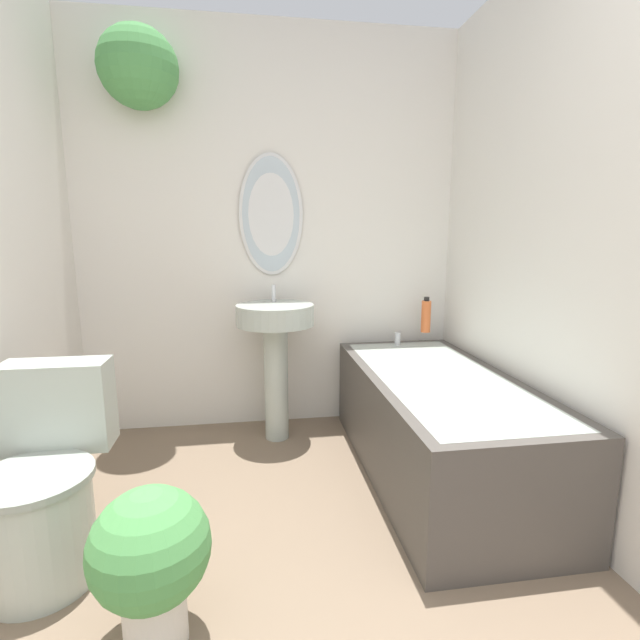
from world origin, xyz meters
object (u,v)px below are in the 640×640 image
object	(u,v)px
toilet	(44,489)
shampoo_bottle	(426,316)
bathtub	(437,423)
potted_plant	(151,556)
pedestal_sink	(275,340)

from	to	relation	value
toilet	shampoo_bottle	bearing A→B (deg)	30.55
toilet	bathtub	size ratio (longest dim) A/B	0.48
bathtub	toilet	bearing A→B (deg)	-165.46
toilet	potted_plant	distance (m)	0.59
toilet	pedestal_sink	distance (m)	1.34
pedestal_sink	bathtub	distance (m)	1.00
toilet	potted_plant	xyz separation A→B (m)	(0.44, -0.39, -0.02)
pedestal_sink	potted_plant	xyz separation A→B (m)	(-0.44, -1.37, -0.31)
pedestal_sink	shampoo_bottle	distance (m)	0.96
toilet	shampoo_bottle	size ratio (longest dim) A/B	3.26
bathtub	shampoo_bottle	bearing A→B (deg)	74.75
toilet	potted_plant	size ratio (longest dim) A/B	1.48
bathtub	potted_plant	size ratio (longest dim) A/B	3.11
pedestal_sink	potted_plant	bearing A→B (deg)	-107.80
pedestal_sink	toilet	bearing A→B (deg)	-132.03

